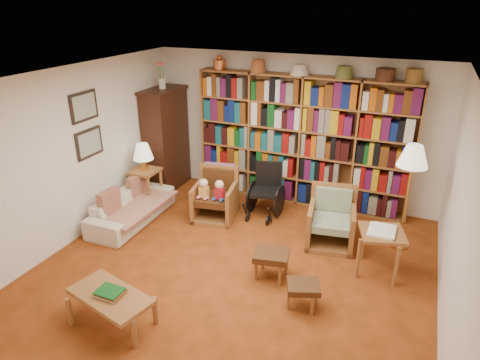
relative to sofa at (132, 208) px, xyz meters
The scene contains 23 objects.
floor 2.14m from the sofa, 15.51° to the right, with size 5.00×5.00×0.00m, color #9C3F18.
ceiling 3.11m from the sofa, 15.51° to the right, with size 5.00×5.00×0.00m, color white.
wall_back 2.99m from the sofa, 43.29° to the left, with size 5.00×5.00×0.00m, color white.
wall_front 3.83m from the sofa, 56.26° to the right, with size 5.00×5.00×0.00m, color white.
wall_left 1.25m from the sofa, 128.35° to the right, with size 5.00×5.00×0.00m, color white.
wall_right 4.70m from the sofa, ahead, with size 5.00×5.00×0.00m, color white.
bookshelf 3.01m from the sofa, 38.03° to the left, with size 3.60×0.30×2.42m.
curio_cabinet 1.61m from the sofa, 98.15° to the left, with size 0.50×0.95×2.40m.
framed_pictures 1.48m from the sofa, 147.88° to the right, with size 0.03×0.52×0.97m.
sofa is the anchor object (origin of this frame).
sofa_throw 0.08m from the sofa, ahead, with size 0.77×1.44×0.04m, color beige.
cushion_left 0.43m from the sofa, 110.38° to the left, with size 0.12×0.37×0.37m, color maroon.
cushion_right 0.43m from the sofa, 110.38° to the right, with size 0.13×0.40×0.40m, color maroon.
side_table_lamp 0.63m from the sofa, 100.09° to the left, with size 0.45×0.45×0.66m.
table_lamp 0.93m from the sofa, 100.09° to the left, with size 0.34×0.34×0.46m.
armchair_leather 1.38m from the sofa, 30.82° to the left, with size 0.77×0.80×0.83m.
armchair_sage 3.14m from the sofa, 11.96° to the left, with size 0.77×0.79×0.83m.
wheelchair 2.18m from the sofa, 29.90° to the left, with size 0.53×0.71×0.88m.
floor_lamp 4.26m from the sofa, 12.55° to the left, with size 0.41×0.41×1.55m.
side_table_papers 3.81m from the sofa, ahead, with size 0.67×0.67×0.63m.
footstool_a 2.61m from the sofa, 11.93° to the right, with size 0.50×0.45×0.37m.
footstool_b 3.22m from the sofa, 16.83° to the right, with size 0.46×0.43×0.31m.
coffee_table 2.39m from the sofa, 58.85° to the right, with size 1.03×0.68×0.45m.
Camera 1 is at (1.94, -4.35, 3.36)m, focal length 32.00 mm.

